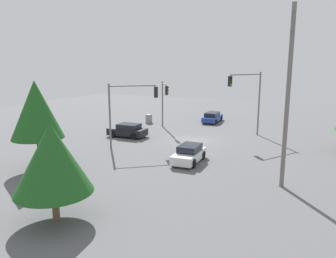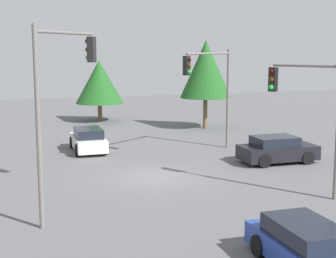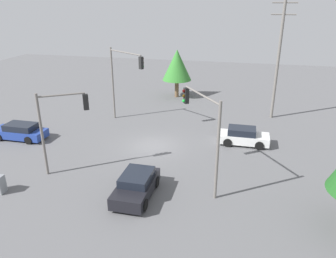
{
  "view_description": "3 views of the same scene",
  "coord_description": "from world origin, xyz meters",
  "px_view_note": "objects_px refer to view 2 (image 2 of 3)",
  "views": [
    {
      "loc": [
        -31.39,
        -10.67,
        7.97
      ],
      "look_at": [
        -2.78,
        1.64,
        1.64
      ],
      "focal_mm": 35.0,
      "sensor_mm": 36.0,
      "label": 1
    },
    {
      "loc": [
        23.24,
        -6.7,
        6.27
      ],
      "look_at": [
        -2.19,
        1.36,
        1.95
      ],
      "focal_mm": 55.0,
      "sensor_mm": 36.0,
      "label": 2
    },
    {
      "loc": [
        -6.83,
        23.37,
        11.16
      ],
      "look_at": [
        -1.65,
        1.57,
        2.25
      ],
      "focal_mm": 35.0,
      "sensor_mm": 36.0,
      "label": 3
    }
  ],
  "objects_px": {
    "sedan_blue": "(309,249)",
    "traffic_signal_main": "(61,86)",
    "traffic_signal_cross": "(212,81)",
    "sedan_white": "(88,140)",
    "sedan_dark": "(277,150)",
    "traffic_signal_aux": "(309,104)"
  },
  "relations": [
    {
      "from": "sedan_white",
      "to": "traffic_signal_cross",
      "type": "height_order",
      "value": "traffic_signal_cross"
    },
    {
      "from": "sedan_white",
      "to": "traffic_signal_main",
      "type": "height_order",
      "value": "traffic_signal_main"
    },
    {
      "from": "sedan_dark",
      "to": "traffic_signal_main",
      "type": "height_order",
      "value": "traffic_signal_main"
    },
    {
      "from": "sedan_blue",
      "to": "traffic_signal_aux",
      "type": "height_order",
      "value": "traffic_signal_aux"
    },
    {
      "from": "sedan_white",
      "to": "sedan_dark",
      "type": "bearing_deg",
      "value": -33.34
    },
    {
      "from": "traffic_signal_cross",
      "to": "sedan_white",
      "type": "bearing_deg",
      "value": -54.8
    },
    {
      "from": "sedan_dark",
      "to": "sedan_white",
      "type": "xyz_separation_m",
      "value": [
        -6.12,
        -9.3,
        -0.02
      ]
    },
    {
      "from": "sedan_white",
      "to": "traffic_signal_main",
      "type": "xyz_separation_m",
      "value": [
        11.26,
        -2.65,
        4.13
      ]
    },
    {
      "from": "sedan_dark",
      "to": "traffic_signal_cross",
      "type": "distance_m",
      "value": 5.57
    },
    {
      "from": "traffic_signal_main",
      "to": "traffic_signal_cross",
      "type": "distance_m",
      "value": 13.0
    },
    {
      "from": "sedan_dark",
      "to": "traffic_signal_main",
      "type": "xyz_separation_m",
      "value": [
        5.14,
        -11.95,
        4.11
      ]
    },
    {
      "from": "sedan_dark",
      "to": "sedan_white",
      "type": "bearing_deg",
      "value": -123.34
    },
    {
      "from": "sedan_dark",
      "to": "sedan_white",
      "type": "height_order",
      "value": "sedan_dark"
    },
    {
      "from": "sedan_dark",
      "to": "sedan_blue",
      "type": "relative_size",
      "value": 0.9
    },
    {
      "from": "sedan_dark",
      "to": "traffic_signal_aux",
      "type": "relative_size",
      "value": 0.73
    },
    {
      "from": "sedan_blue",
      "to": "traffic_signal_main",
      "type": "distance_m",
      "value": 10.28
    },
    {
      "from": "sedan_dark",
      "to": "traffic_signal_main",
      "type": "distance_m",
      "value": 13.64
    },
    {
      "from": "traffic_signal_main",
      "to": "traffic_signal_aux",
      "type": "xyz_separation_m",
      "value": [
        0.58,
        10.11,
        -0.93
      ]
    },
    {
      "from": "sedan_dark",
      "to": "traffic_signal_cross",
      "type": "xyz_separation_m",
      "value": [
        -3.61,
        -2.36,
        3.52
      ]
    },
    {
      "from": "sedan_dark",
      "to": "sedan_white",
      "type": "relative_size",
      "value": 1.03
    },
    {
      "from": "traffic_signal_cross",
      "to": "sedan_blue",
      "type": "bearing_deg",
      "value": 42.16
    },
    {
      "from": "traffic_signal_cross",
      "to": "traffic_signal_aux",
      "type": "height_order",
      "value": "traffic_signal_cross"
    }
  ]
}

